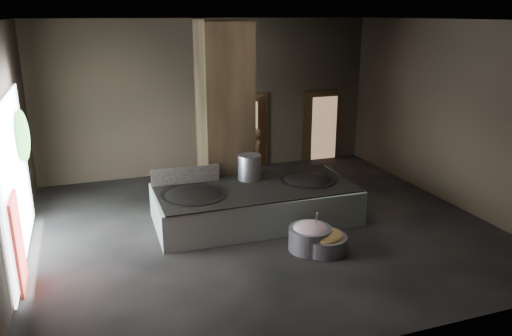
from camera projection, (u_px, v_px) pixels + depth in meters
name	position (u px, v px, depth m)	size (l,w,h in m)	color
floor	(262.00, 228.00, 11.39)	(10.00, 9.00, 0.10)	black
ceiling	(263.00, 17.00, 10.01)	(10.00, 9.00, 0.10)	black
back_wall	(210.00, 97.00, 14.79)	(10.00, 0.10, 4.50)	black
front_wall	(381.00, 202.00, 6.60)	(10.00, 0.10, 4.50)	black
left_wall	(3.00, 150.00, 9.10)	(0.10, 9.00, 4.50)	black
right_wall	(454.00, 114.00, 12.30)	(0.10, 9.00, 4.50)	black
pillar	(225.00, 114.00, 12.31)	(1.20, 1.20, 4.50)	black
hearth_platform	(255.00, 204.00, 11.56)	(4.58, 2.19, 0.80)	silver
platform_cap	(255.00, 187.00, 11.44)	(4.48, 2.15, 0.03)	black
wok_left	(194.00, 198.00, 10.95)	(1.44, 1.44, 0.40)	black
wok_left_rim	(194.00, 195.00, 10.93)	(1.47, 1.47, 0.05)	black
wok_right	(308.00, 183.00, 11.93)	(1.34, 1.34, 0.38)	black
wok_right_rim	(308.00, 180.00, 11.91)	(1.37, 1.37, 0.05)	black
stock_pot	(250.00, 167.00, 11.85)	(0.56, 0.56, 0.60)	silver
splash_guard	(186.00, 175.00, 11.59)	(1.59, 0.06, 0.40)	black
cook	(253.00, 161.00, 13.22)	(0.65, 0.42, 1.77)	#9C794F
veg_basin	(324.00, 243.00, 10.11)	(0.91, 0.91, 0.34)	gray
veg_fill	(325.00, 235.00, 10.05)	(0.75, 0.75, 0.23)	#949C4B
ladle	(315.00, 224.00, 10.08)	(0.03, 0.03, 0.72)	silver
meat_basin	(310.00, 239.00, 10.16)	(0.88, 0.88, 0.48)	gray
meat_fill	(310.00, 229.00, 10.10)	(0.73, 0.73, 0.28)	#BA7078
doorway_near	(249.00, 132.00, 15.43)	(1.18, 0.08, 2.38)	black
doorway_near_glow	(244.00, 136.00, 15.14)	(0.88, 0.04, 2.08)	#8C6647
doorway_far	(319.00, 127.00, 16.19)	(1.18, 0.08, 2.38)	black
doorway_far_glow	(324.00, 128.00, 16.21)	(0.87, 0.04, 2.05)	#8C6647
left_opening	(15.00, 180.00, 9.50)	(0.04, 4.20, 3.10)	white
pavilion_sliver	(18.00, 243.00, 8.58)	(0.05, 0.90, 1.70)	maroon
tree_silhouette	(22.00, 136.00, 10.34)	(0.28, 1.10, 1.10)	#194714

